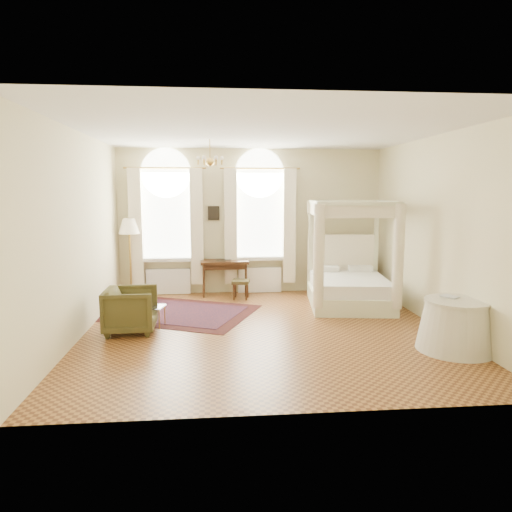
{
  "coord_description": "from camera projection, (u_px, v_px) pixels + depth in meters",
  "views": [
    {
      "loc": [
        -0.83,
        -7.49,
        2.33
      ],
      "look_at": [
        -0.11,
        0.4,
        1.21
      ],
      "focal_mm": 32.0,
      "sensor_mm": 36.0,
      "label": 1
    }
  ],
  "objects": [
    {
      "name": "ground",
      "position": [
        265.0,
        329.0,
        7.78
      ],
      "size": [
        6.0,
        6.0,
        0.0
      ],
      "primitive_type": "plane",
      "color": "#975F2B",
      "rests_on": "ground"
    },
    {
      "name": "room_walls",
      "position": [
        265.0,
        213.0,
        7.51
      ],
      "size": [
        6.0,
        6.0,
        6.0
      ],
      "color": "beige",
      "rests_on": "ground"
    },
    {
      "name": "window_left",
      "position": [
        167.0,
        230.0,
        10.24
      ],
      "size": [
        1.62,
        0.27,
        3.29
      ],
      "color": "white",
      "rests_on": "room_walls"
    },
    {
      "name": "window_right",
      "position": [
        260.0,
        229.0,
        10.43
      ],
      "size": [
        1.62,
        0.27,
        3.29
      ],
      "color": "white",
      "rests_on": "room_walls"
    },
    {
      "name": "chandelier",
      "position": [
        210.0,
        161.0,
        8.48
      ],
      "size": [
        0.51,
        0.45,
        0.5
      ],
      "color": "#AC8539",
      "rests_on": "room_walls"
    },
    {
      "name": "wall_pictures",
      "position": [
        255.0,
        211.0,
        10.46
      ],
      "size": [
        2.54,
        0.03,
        0.39
      ],
      "color": "black",
      "rests_on": "room_walls"
    },
    {
      "name": "canopy_bed",
      "position": [
        349.0,
        282.0,
        9.35
      ],
      "size": [
        1.85,
        2.17,
        2.15
      ],
      "color": "beige",
      "rests_on": "ground"
    },
    {
      "name": "nightstand",
      "position": [
        367.0,
        280.0,
        10.65
      ],
      "size": [
        0.52,
        0.5,
        0.59
      ],
      "primitive_type": "cube",
      "rotation": [
        0.0,
        0.0,
        -0.36
      ],
      "color": "#3A1E0F",
      "rests_on": "ground"
    },
    {
      "name": "nightstand_lamp",
      "position": [
        372.0,
        256.0,
        10.49
      ],
      "size": [
        0.27,
        0.27,
        0.4
      ],
      "color": "#AC8539",
      "rests_on": "nightstand"
    },
    {
      "name": "writing_desk",
      "position": [
        224.0,
        265.0,
        10.3
      ],
      "size": [
        1.08,
        0.59,
        0.8
      ],
      "color": "#3A1E0F",
      "rests_on": "ground"
    },
    {
      "name": "laptop",
      "position": [
        224.0,
        260.0,
        10.22
      ],
      "size": [
        0.35,
        0.23,
        0.03
      ],
      "primitive_type": "imported",
      "rotation": [
        0.0,
        0.0,
        3.18
      ],
      "color": "black",
      "rests_on": "writing_desk"
    },
    {
      "name": "stool",
      "position": [
        241.0,
        283.0,
        9.97
      ],
      "size": [
        0.42,
        0.42,
        0.42
      ],
      "color": "#40391B",
      "rests_on": "ground"
    },
    {
      "name": "armchair",
      "position": [
        131.0,
        310.0,
        7.59
      ],
      "size": [
        0.84,
        0.82,
        0.76
      ],
      "primitive_type": "imported",
      "rotation": [
        0.0,
        0.0,
        1.59
      ],
      "color": "#403B1B",
      "rests_on": "ground"
    },
    {
      "name": "coffee_table",
      "position": [
        149.0,
        308.0,
        7.93
      ],
      "size": [
        0.6,
        0.47,
        0.36
      ],
      "color": "silver",
      "rests_on": "ground"
    },
    {
      "name": "floor_lamp",
      "position": [
        129.0,
        230.0,
        10.0
      ],
      "size": [
        0.45,
        0.45,
        1.75
      ],
      "color": "#AC8539",
      "rests_on": "ground"
    },
    {
      "name": "oriental_rug",
      "position": [
        175.0,
        312.0,
        8.88
      ],
      "size": [
        3.47,
        3.06,
        0.01
      ],
      "color": "#3E110E",
      "rests_on": "ground"
    },
    {
      "name": "side_table",
      "position": [
        456.0,
        325.0,
        6.73
      ],
      "size": [
        1.11,
        1.11,
        0.76
      ],
      "color": "silver",
      "rests_on": "ground"
    },
    {
      "name": "book",
      "position": [
        447.0,
        298.0,
        6.78
      ],
      "size": [
        0.28,
        0.3,
        0.02
      ],
      "primitive_type": "imported",
      "rotation": [
        0.0,
        0.0,
        0.57
      ],
      "color": "black",
      "rests_on": "side_table"
    }
  ]
}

